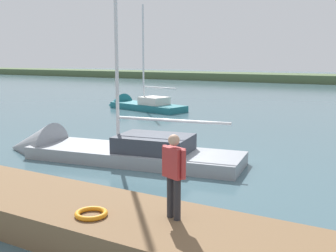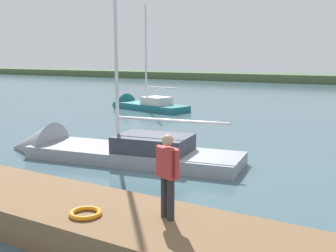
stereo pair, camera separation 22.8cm
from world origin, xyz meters
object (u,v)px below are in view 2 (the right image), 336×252
Objects in this scene: life_ring_buoy at (85,213)px; person_on_dock at (168,171)px; sailboat_mid_channel at (93,153)px; sailboat_outer_mooring at (138,107)px.

life_ring_buoy is 1.88m from person_on_dock.
sailboat_mid_channel is 6.39× the size of person_on_dock.
person_on_dock is at bearing -154.19° from life_ring_buoy.
life_ring_buoy is at bearing 136.16° from person_on_dock.
sailboat_outer_mooring reaches higher than person_on_dock.
sailboat_mid_channel reaches higher than sailboat_outer_mooring.
life_ring_buoy is 7.73m from sailboat_mid_channel.
sailboat_mid_channel is (4.95, -5.92, -0.56)m from life_ring_buoy.
sailboat_outer_mooring is at bearing -57.91° from life_ring_buoy.
sailboat_outer_mooring is 5.03× the size of person_on_dock.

